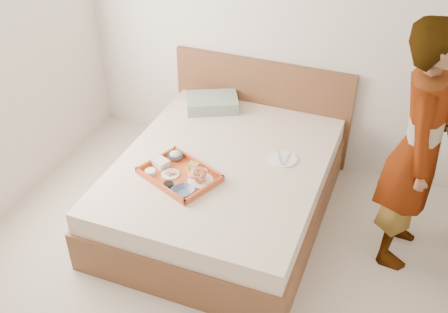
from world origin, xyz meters
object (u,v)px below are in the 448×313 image
bed (223,187)px  person (419,149)px  dinner_plate (283,159)px  tray (179,174)px

bed → person: size_ratio=1.08×
bed → dinner_plate: size_ratio=9.12×
bed → person: 1.53m
bed → dinner_plate: 0.54m
bed → dinner_plate: (0.43, 0.18, 0.27)m
bed → person: bearing=4.1°
bed → tray: tray is taller
bed → person: (1.38, 0.10, 0.66)m
person → tray: bearing=106.8°
dinner_plate → person: person is taller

